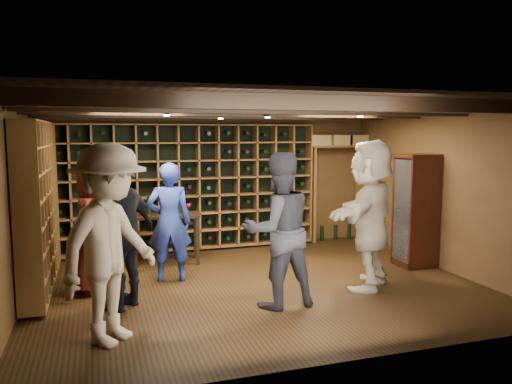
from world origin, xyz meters
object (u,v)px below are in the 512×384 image
object	(u,v)px
display_cabinet	(416,213)
tasting_table	(166,219)
man_blue_shirt	(169,222)
man_grey_suit	(279,230)
guest_woman_black	(123,234)
guest_red_floral	(95,227)
guest_khaki	(110,244)
guest_beige	(370,214)

from	to	relation	value
display_cabinet	tasting_table	xyz separation A→B (m)	(-3.75, 1.39, -0.14)
man_blue_shirt	tasting_table	xyz separation A→B (m)	(0.08, 1.02, -0.13)
man_grey_suit	guest_woman_black	xyz separation A→B (m)	(-1.79, 0.51, -0.03)
guest_red_floral	tasting_table	size ratio (longest dim) A/B	1.57
man_blue_shirt	guest_red_floral	distance (m)	1.03
man_blue_shirt	guest_red_floral	world-z (taller)	guest_red_floral
man_grey_suit	guest_red_floral	world-z (taller)	man_grey_suit
guest_red_floral	guest_woman_black	xyz separation A→B (m)	(0.33, -0.76, 0.03)
display_cabinet	guest_khaki	distance (m)	4.94
man_grey_suit	guest_woman_black	bearing A→B (deg)	-20.14
display_cabinet	guest_khaki	bearing A→B (deg)	-161.49
man_grey_suit	guest_beige	bearing A→B (deg)	-171.62
man_blue_shirt	man_grey_suit	size ratio (longest dim) A/B	0.90
guest_woman_black	tasting_table	size ratio (longest dim) A/B	1.63
display_cabinet	guest_red_floral	world-z (taller)	guest_red_floral
man_blue_shirt	man_grey_suit	bearing A→B (deg)	134.67
man_grey_suit	guest_woman_black	distance (m)	1.87
display_cabinet	man_grey_suit	size ratio (longest dim) A/B	0.93
man_blue_shirt	man_grey_suit	xyz separation A→B (m)	(1.11, -1.45, 0.09)
tasting_table	display_cabinet	bearing A→B (deg)	-14.12
display_cabinet	guest_woman_black	world-z (taller)	guest_woman_black
man_grey_suit	display_cabinet	bearing A→B (deg)	-162.51
guest_woman_black	guest_red_floral	bearing A→B (deg)	-114.79
man_blue_shirt	guest_beige	xyz separation A→B (m)	(2.56, -1.13, 0.16)
guest_beige	tasting_table	bearing A→B (deg)	-85.97
man_grey_suit	tasting_table	xyz separation A→B (m)	(-1.03, 2.47, -0.22)
guest_red_floral	guest_woman_black	size ratio (longest dim) A/B	0.97
guest_khaki	guest_beige	distance (m)	3.51
man_grey_suit	guest_woman_black	size ratio (longest dim) A/B	1.03
display_cabinet	man_grey_suit	xyz separation A→B (m)	(-2.72, -1.08, 0.08)
man_grey_suit	tasting_table	bearing A→B (deg)	-71.61
guest_red_floral	tasting_table	distance (m)	1.63
man_grey_suit	guest_khaki	distance (m)	2.03
man_grey_suit	guest_red_floral	xyz separation A→B (m)	(-2.12, 1.27, -0.06)
display_cabinet	tasting_table	size ratio (longest dim) A/B	1.57
display_cabinet	guest_beige	distance (m)	1.49
guest_beige	man_blue_shirt	bearing A→B (deg)	-68.90
display_cabinet	guest_beige	bearing A→B (deg)	-149.11
guest_beige	guest_khaki	bearing A→B (deg)	-31.77
man_grey_suit	guest_beige	world-z (taller)	guest_beige
guest_beige	man_grey_suit	bearing A→B (deg)	-32.49
man_grey_suit	guest_khaki	bearing A→B (deg)	9.62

